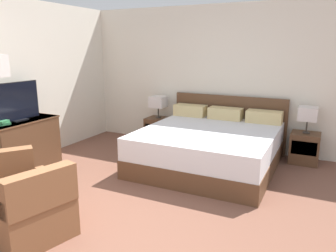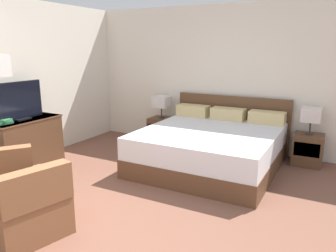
% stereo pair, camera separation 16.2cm
% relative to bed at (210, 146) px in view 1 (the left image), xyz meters
% --- Properties ---
extents(wall_back, '(6.30, 0.06, 2.59)m').
position_rel_bed_xyz_m(wall_back, '(-0.26, 1.09, 0.97)').
color(wall_back, silver).
rests_on(wall_back, ground).
extents(wall_left, '(0.06, 5.67, 2.59)m').
position_rel_bed_xyz_m(wall_left, '(-2.84, -1.17, 0.97)').
color(wall_left, silver).
rests_on(wall_left, ground).
extents(bed, '(2.06, 2.14, 0.99)m').
position_rel_bed_xyz_m(bed, '(0.00, 0.00, 0.00)').
color(bed, brown).
rests_on(bed, ground).
extents(nightstand_left, '(0.44, 0.41, 0.50)m').
position_rel_bed_xyz_m(nightstand_left, '(-1.34, 0.80, -0.07)').
color(nightstand_left, brown).
rests_on(nightstand_left, ground).
extents(nightstand_right, '(0.44, 0.41, 0.50)m').
position_rel_bed_xyz_m(nightstand_right, '(1.34, 0.80, -0.07)').
color(nightstand_right, brown).
rests_on(nightstand_right, ground).
extents(table_lamp_left, '(0.29, 0.29, 0.43)m').
position_rel_bed_xyz_m(table_lamp_left, '(-1.34, 0.80, 0.49)').
color(table_lamp_left, '#332D28').
rests_on(table_lamp_left, nightstand_left).
extents(table_lamp_right, '(0.29, 0.29, 0.43)m').
position_rel_bed_xyz_m(table_lamp_right, '(1.34, 0.80, 0.49)').
color(table_lamp_right, '#332D28').
rests_on(table_lamp_right, nightstand_right).
extents(dresser, '(0.50, 1.10, 0.77)m').
position_rel_bed_xyz_m(dresser, '(-2.53, -1.39, 0.07)').
color(dresser, brown).
rests_on(dresser, ground).
extents(tv, '(0.18, 0.76, 0.58)m').
position_rel_bed_xyz_m(tv, '(-2.53, -1.42, 0.73)').
color(tv, black).
rests_on(tv, dresser).
extents(book_red_cover, '(0.23, 0.23, 0.04)m').
position_rel_bed_xyz_m(book_red_cover, '(-2.53, -1.73, 0.46)').
color(book_red_cover, '#2D7042').
rests_on(book_red_cover, dresser).
extents(book_blue_cover, '(0.22, 0.19, 0.03)m').
position_rel_bed_xyz_m(book_blue_cover, '(-2.53, -1.73, 0.50)').
color(book_blue_cover, '#2D7042').
rests_on(book_blue_cover, book_red_cover).
extents(armchair_by_window, '(0.96, 0.96, 0.76)m').
position_rel_bed_xyz_m(armchair_by_window, '(-1.70, -2.41, -0.04)').
color(armchair_by_window, brown).
rests_on(armchair_by_window, ground).
extents(armchair_companion, '(0.84, 0.83, 0.76)m').
position_rel_bed_xyz_m(armchair_companion, '(-0.88, -2.72, -0.04)').
color(armchair_companion, brown).
rests_on(armchair_companion, ground).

